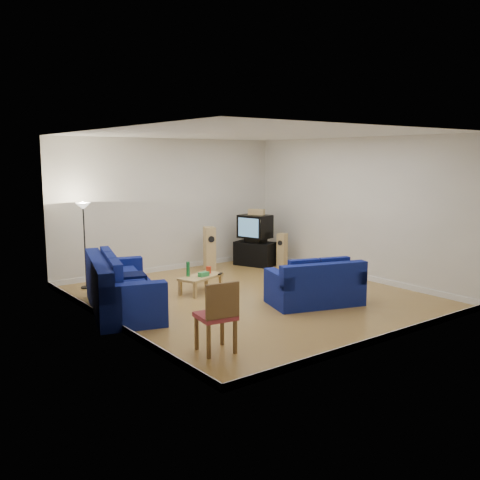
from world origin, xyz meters
TOP-DOWN VIEW (x-y plane):
  - room at (0.00, 0.00)m, footprint 6.01×6.51m
  - sofa_three_seat at (-2.52, 0.68)m, footprint 1.76×2.73m
  - sofa_loveseat at (0.63, -1.15)m, footprint 1.90×1.42m
  - coffee_table at (-0.61, 0.93)m, footprint 1.07×0.77m
  - bottle at (-0.85, 1.02)m, footprint 0.10×0.10m
  - tissue_box at (-0.60, 0.84)m, footprint 0.23×0.14m
  - red_canister at (-0.35, 1.03)m, footprint 0.14×0.14m
  - remote at (-0.21, 0.80)m, footprint 0.17×0.15m
  - tv_stand at (2.02, 2.45)m, footprint 0.89×1.13m
  - av_receiver at (2.01, 2.42)m, footprint 0.50×0.56m
  - television at (1.99, 2.43)m, footprint 0.75×0.89m
  - centre_speaker at (2.05, 2.44)m, footprint 0.35×0.44m
  - speaker_left at (0.79, 2.70)m, footprint 0.33×0.38m
  - speaker_right at (2.45, 1.89)m, footprint 0.31×0.28m
  - floor_lamp at (-2.36, 2.70)m, footprint 0.31×0.31m
  - dining_chair at (-2.29, -2.14)m, footprint 0.57×0.57m

SIDE VIEW (x-z plane):
  - coffee_table at x=-0.61m, z-range 0.12..0.47m
  - tv_stand at x=2.02m, z-range 0.00..0.61m
  - sofa_loveseat at x=0.63m, z-range -0.10..0.74m
  - remote at x=-0.21m, z-range 0.35..0.37m
  - sofa_three_seat at x=-2.52m, z-range -0.13..0.85m
  - tissue_box at x=-0.60m, z-range 0.35..0.44m
  - red_canister at x=-0.35m, z-range 0.35..0.50m
  - speaker_right at x=2.45m, z-range 0.00..0.85m
  - bottle at x=-0.85m, z-range 0.35..0.66m
  - speaker_left at x=0.79m, z-range 0.00..1.06m
  - dining_chair at x=-2.29m, z-range 0.06..1.11m
  - av_receiver at x=2.01m, z-range 0.61..0.72m
  - television at x=1.99m, z-range 0.72..1.30m
  - centre_speaker at x=2.05m, z-range 1.30..1.45m
  - floor_lamp at x=-2.36m, z-range 0.59..2.41m
  - room at x=0.00m, z-range -0.06..3.15m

